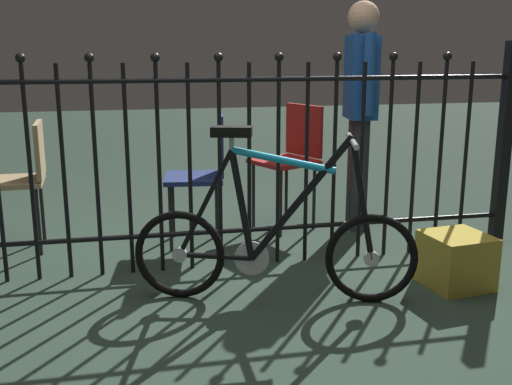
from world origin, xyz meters
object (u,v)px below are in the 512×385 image
object	(u,v)px
chair_navy	(206,167)
bicycle	(274,241)
chair_red	(292,152)
display_crate	(456,260)
chair_tan	(24,172)
person_visitor	(360,97)

from	to	relation	value
chair_navy	bicycle	bearing A→B (deg)	-77.57
chair_red	display_crate	distance (m)	1.47
chair_red	bicycle	bearing A→B (deg)	-108.93
bicycle	chair_tan	bearing A→B (deg)	140.55
chair_navy	chair_red	distance (m)	0.71
display_crate	chair_navy	bearing A→B (deg)	140.43
bicycle	person_visitor	size ratio (longest dim) A/B	0.89
chair_tan	display_crate	size ratio (longest dim) A/B	2.55
chair_tan	person_visitor	bearing A→B (deg)	0.55
chair_red	chair_navy	bearing A→B (deg)	-157.74
chair_tan	person_visitor	distance (m)	2.27
bicycle	chair_tan	size ratio (longest dim) A/B	1.72
chair_navy	person_visitor	bearing A→B (deg)	7.19
person_visitor	display_crate	bearing A→B (deg)	-83.41
chair_tan	person_visitor	xyz separation A→B (m)	(2.23, 0.02, 0.43)
chair_navy	chair_red	xyz separation A→B (m)	(0.65, 0.27, 0.03)
chair_tan	display_crate	xyz separation A→B (m)	(2.37, -1.14, -0.36)
person_visitor	display_crate	distance (m)	1.41
chair_tan	display_crate	bearing A→B (deg)	-25.64
chair_red	person_visitor	distance (m)	0.61
chair_tan	display_crate	world-z (taller)	chair_tan
display_crate	bicycle	bearing A→B (deg)	178.78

